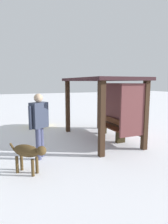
% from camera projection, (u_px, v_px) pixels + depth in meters
% --- Properties ---
extents(ground_plane, '(60.00, 60.00, 0.00)m').
position_uv_depth(ground_plane, '(100.00, 139.00, 7.12)').
color(ground_plane, white).
extents(bus_shelter, '(3.37, 1.85, 2.22)m').
position_uv_depth(bus_shelter, '(108.00, 94.00, 6.85)').
color(bus_shelter, '#352216').
rests_on(bus_shelter, ground).
extents(bench_left_inside, '(1.50, 0.38, 0.72)m').
position_uv_depth(bench_left_inside, '(111.00, 128.00, 7.25)').
color(bench_left_inside, '#522915').
rests_on(bench_left_inside, ground).
extents(person_walking, '(0.45, 0.61, 1.77)m').
position_uv_depth(person_walking, '(39.00, 121.00, 5.19)').
color(person_walking, '#323A4E').
rests_on(person_walking, ground).
extents(dog, '(0.75, 0.75, 0.70)m').
position_uv_depth(dog, '(28.00, 152.00, 4.36)').
color(dog, '#4F3A1E').
rests_on(dog, ground).
extents(grit_bin, '(0.72, 0.59, 0.69)m').
position_uv_depth(grit_bin, '(38.00, 119.00, 9.07)').
color(grit_bin, yellow).
rests_on(grit_bin, ground).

